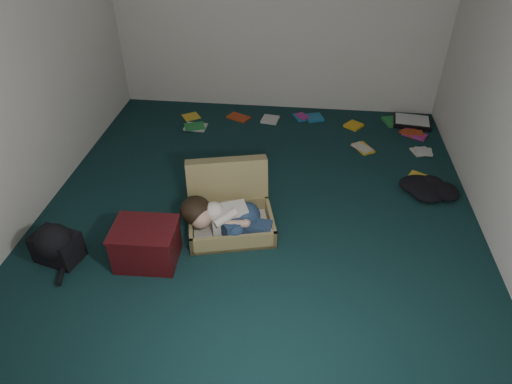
# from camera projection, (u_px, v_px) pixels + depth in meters

# --- Properties ---
(floor) EXTENTS (4.50, 4.50, 0.00)m
(floor) POSITION_uv_depth(u_px,v_px,m) (258.00, 213.00, 4.23)
(floor) COLOR #102B2D
(floor) RESTS_ON ground
(wall_back) EXTENTS (4.50, 0.00, 4.50)m
(wall_back) POSITION_uv_depth(u_px,v_px,m) (279.00, 3.00, 5.26)
(wall_back) COLOR silver
(wall_back) RESTS_ON ground
(wall_front) EXTENTS (4.50, 0.00, 4.50)m
(wall_front) POSITION_uv_depth(u_px,v_px,m) (192.00, 322.00, 1.66)
(wall_front) COLOR silver
(wall_front) RESTS_ON ground
(wall_left) EXTENTS (0.00, 4.50, 4.50)m
(wall_left) POSITION_uv_depth(u_px,v_px,m) (10.00, 69.00, 3.64)
(wall_left) COLOR silver
(wall_left) RESTS_ON ground
(suitcase) EXTENTS (0.87, 0.86, 0.53)m
(suitcase) POSITION_uv_depth(u_px,v_px,m) (230.00, 207.00, 4.04)
(suitcase) COLOR #948551
(suitcase) RESTS_ON floor
(person) EXTENTS (0.81, 0.40, 0.33)m
(person) POSITION_uv_depth(u_px,v_px,m) (225.00, 217.00, 3.86)
(person) COLOR white
(person) RESTS_ON suitcase
(maroon_bin) EXTENTS (0.51, 0.41, 0.34)m
(maroon_bin) POSITION_uv_depth(u_px,v_px,m) (146.00, 244.00, 3.64)
(maroon_bin) COLOR #420D11
(maroon_bin) RESTS_ON floor
(backpack) EXTENTS (0.52, 0.45, 0.27)m
(backpack) POSITION_uv_depth(u_px,v_px,m) (57.00, 246.00, 3.68)
(backpack) COLOR black
(backpack) RESTS_ON floor
(clothing_pile) EXTENTS (0.52, 0.48, 0.14)m
(clothing_pile) POSITION_uv_depth(u_px,v_px,m) (437.00, 190.00, 4.41)
(clothing_pile) COLOR black
(clothing_pile) RESTS_ON floor
(paper_tray) EXTENTS (0.48, 0.39, 0.06)m
(paper_tray) POSITION_uv_depth(u_px,v_px,m) (412.00, 122.00, 5.62)
(paper_tray) COLOR black
(paper_tray) RESTS_ON floor
(book_scatter) EXTENTS (2.98, 1.65, 0.02)m
(book_scatter) POSITION_uv_depth(u_px,v_px,m) (333.00, 134.00, 5.42)
(book_scatter) COLOR yellow
(book_scatter) RESTS_ON floor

